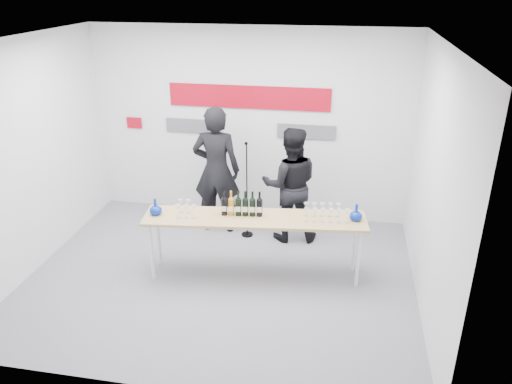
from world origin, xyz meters
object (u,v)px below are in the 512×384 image
at_px(presenter_left, 216,170).
at_px(mic_stand, 247,208).
at_px(tasting_table, 255,222).
at_px(presenter_right, 290,185).

distance_m(presenter_left, mic_stand, 0.73).
distance_m(tasting_table, mic_stand, 1.13).
height_order(presenter_left, mic_stand, presenter_left).
height_order(tasting_table, presenter_left, presenter_left).
relative_size(presenter_right, mic_stand, 1.15).
xyz_separation_m(presenter_left, presenter_right, (1.12, -0.10, -0.12)).
bearing_deg(presenter_left, mic_stand, 162.15).
bearing_deg(mic_stand, presenter_left, 151.89).
xyz_separation_m(presenter_left, mic_stand, (0.49, -0.14, -0.52)).
relative_size(tasting_table, presenter_right, 1.66).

